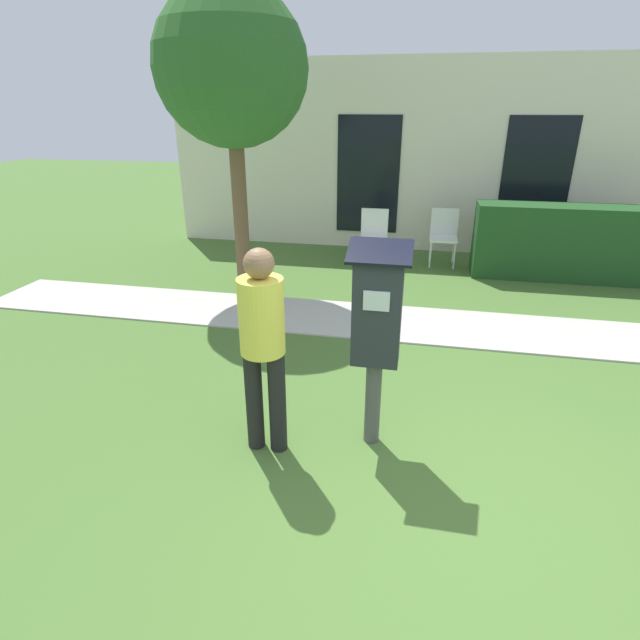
{
  "coord_description": "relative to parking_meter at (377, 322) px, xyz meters",
  "views": [
    {
      "loc": [
        -0.41,
        -2.6,
        2.43
      ],
      "look_at": [
        -1.05,
        0.55,
        1.05
      ],
      "focal_mm": 28.0,
      "sensor_mm": 36.0,
      "label": 1
    }
  ],
  "objects": [
    {
      "name": "outdoor_chair_middle",
      "position": [
        0.63,
        5.05,
        -0.49
      ],
      "size": [
        0.44,
        0.44,
        0.9
      ],
      "rotation": [
        0.0,
        0.0,
        -0.36
      ],
      "color": "white",
      "rests_on": "ground"
    },
    {
      "name": "parking_meter",
      "position": [
        0.0,
        0.0,
        0.0
      ],
      "size": [
        0.44,
        0.31,
        1.59
      ],
      "color": "#4C4C4C",
      "rests_on": "ground"
    },
    {
      "name": "ground_plane",
      "position": [
        0.66,
        -0.67,
        -1.02
      ],
      "size": [
        40.0,
        40.0,
        0.0
      ],
      "primitive_type": "plane",
      "color": "#476B2D"
    },
    {
      "name": "tree",
      "position": [
        -2.17,
        3.2,
        1.83
      ],
      "size": [
        1.9,
        1.9,
        3.82
      ],
      "color": "brown",
      "rests_on": "ground"
    },
    {
      "name": "outdoor_chair_left",
      "position": [
        -0.5,
        4.79,
        -0.49
      ],
      "size": [
        0.44,
        0.44,
        0.9
      ],
      "rotation": [
        0.0,
        0.0,
        -0.27
      ],
      "color": "white",
      "rests_on": "ground"
    },
    {
      "name": "person_standing",
      "position": [
        -0.78,
        -0.24,
        -0.09
      ],
      "size": [
        0.32,
        0.32,
        1.58
      ],
      "rotation": [
        0.0,
        0.0,
        -0.64
      ],
      "color": "black",
      "rests_on": "ground"
    },
    {
      "name": "hedge_row",
      "position": [
        2.53,
        4.62,
        -0.47
      ],
      "size": [
        2.92,
        0.6,
        1.1
      ],
      "color": "#1E471E",
      "rests_on": "ground"
    },
    {
      "name": "building_facade",
      "position": [
        0.66,
        5.96,
        0.58
      ],
      "size": [
        10.0,
        0.26,
        3.2
      ],
      "color": "beige",
      "rests_on": "ground"
    },
    {
      "name": "sidewalk",
      "position": [
        0.66,
        2.35,
        -1.01
      ],
      "size": [
        12.0,
        1.1,
        0.02
      ],
      "color": "#B7B2A8",
      "rests_on": "ground"
    }
  ]
}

